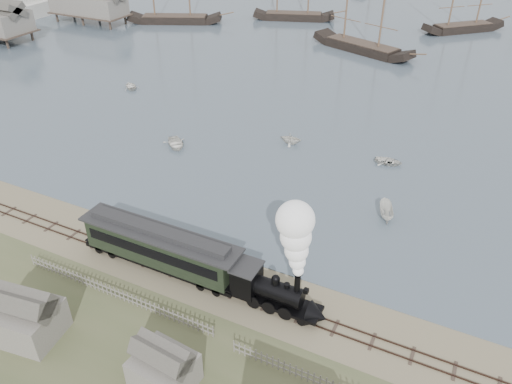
% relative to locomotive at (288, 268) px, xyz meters
% --- Properties ---
extents(ground, '(600.00, 600.00, 0.00)m').
position_rel_locomotive_xyz_m(ground, '(-6.87, 2.00, -4.63)').
color(ground, gray).
rests_on(ground, ground).
extents(rail_track, '(120.00, 1.80, 0.16)m').
position_rel_locomotive_xyz_m(rail_track, '(-6.87, 0.00, -4.59)').
color(rail_track, '#39261F').
rests_on(rail_track, ground).
extents(picket_fence_west, '(19.00, 0.10, 1.20)m').
position_rel_locomotive_xyz_m(picket_fence_west, '(-13.37, -5.00, -4.63)').
color(picket_fence_west, slate).
rests_on(picket_fence_west, ground).
extents(shed_left, '(5.00, 4.00, 4.10)m').
position_rel_locomotive_xyz_m(shed_left, '(-16.87, -11.00, -4.63)').
color(shed_left, slate).
rests_on(shed_left, ground).
extents(shed_mid, '(4.00, 3.50, 3.60)m').
position_rel_locomotive_xyz_m(shed_mid, '(-4.87, -10.00, -4.63)').
color(shed_mid, slate).
rests_on(shed_mid, ground).
extents(locomotive, '(8.08, 3.02, 10.07)m').
position_rel_locomotive_xyz_m(locomotive, '(0.00, 0.00, 0.00)').
color(locomotive, black).
rests_on(locomotive, ground).
extents(passenger_coach, '(15.50, 2.99, 3.76)m').
position_rel_locomotive_xyz_m(passenger_coach, '(-12.22, 0.00, -2.27)').
color(passenger_coach, black).
rests_on(passenger_coach, ground).
extents(beached_dinghy, '(3.32, 4.32, 0.83)m').
position_rel_locomotive_xyz_m(beached_dinghy, '(-14.81, 2.50, -4.22)').
color(beached_dinghy, silver).
rests_on(beached_dinghy, ground).
extents(rowboat_0, '(4.93, 4.96, 0.85)m').
position_rel_locomotive_xyz_m(rowboat_0, '(-24.36, 20.10, -4.15)').
color(rowboat_0, silver).
rests_on(rowboat_0, harbor_water).
extents(rowboat_1, '(2.69, 3.05, 1.51)m').
position_rel_locomotive_xyz_m(rowboat_1, '(-11.29, 27.48, -3.82)').
color(rowboat_1, silver).
rests_on(rowboat_1, harbor_water).
extents(rowboat_2, '(3.70, 2.44, 1.34)m').
position_rel_locomotive_xyz_m(rowboat_2, '(3.95, 16.56, -3.91)').
color(rowboat_2, silver).
rests_on(rowboat_2, harbor_water).
extents(rowboat_3, '(2.61, 3.50, 0.69)m').
position_rel_locomotive_xyz_m(rowboat_3, '(1.55, 27.81, -4.23)').
color(rowboat_3, silver).
rests_on(rowboat_3, harbor_water).
extents(rowboat_6, '(4.00, 4.15, 0.70)m').
position_rel_locomotive_xyz_m(rowboat_6, '(-42.76, 34.23, -4.22)').
color(rowboat_6, silver).
rests_on(rowboat_6, harbor_water).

